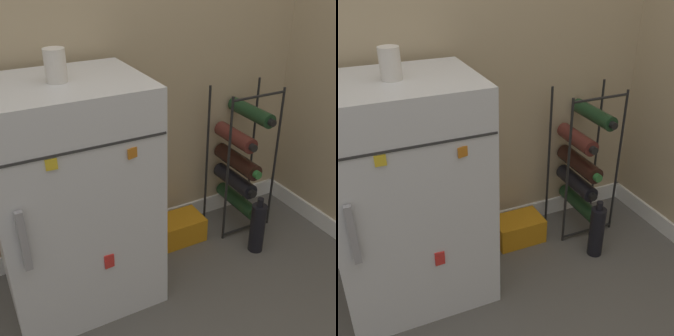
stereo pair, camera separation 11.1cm
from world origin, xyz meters
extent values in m
plane|color=#56544F|center=(0.00, 0.00, 0.00)|extent=(14.00, 14.00, 0.00)
cube|color=white|center=(0.00, 0.70, 0.04)|extent=(6.57, 0.01, 0.09)
cube|color=silver|center=(-0.46, 0.44, 0.46)|extent=(0.58, 0.45, 0.92)
cube|color=#2D2D2D|center=(-0.46, 0.21, 0.77)|extent=(0.57, 0.00, 0.01)
cube|color=#9E9EA3|center=(-0.69, 0.19, 0.51)|extent=(0.02, 0.02, 0.22)
cube|color=yellow|center=(-0.57, 0.20, 0.74)|extent=(0.04, 0.01, 0.04)
cube|color=red|center=(-0.42, 0.20, 0.32)|extent=(0.04, 0.01, 0.04)
cube|color=red|center=(-0.42, 0.20, 0.30)|extent=(0.04, 0.01, 0.04)
cube|color=orange|center=(-0.31, 0.20, 0.72)|extent=(0.04, 0.02, 0.04)
cylinder|color=black|center=(0.27, 0.45, 0.38)|extent=(0.01, 0.01, 0.75)
cylinder|color=black|center=(0.56, 0.45, 0.38)|extent=(0.01, 0.01, 0.75)
cylinder|color=black|center=(0.27, 0.63, 0.38)|extent=(0.01, 0.01, 0.75)
cylinder|color=black|center=(0.56, 0.63, 0.38)|extent=(0.01, 0.01, 0.75)
cylinder|color=black|center=(0.41, 0.45, 0.02)|extent=(0.29, 0.01, 0.01)
cylinder|color=black|center=(0.41, 0.45, 0.73)|extent=(0.29, 0.01, 0.01)
cylinder|color=#19381E|center=(0.41, 0.54, 0.13)|extent=(0.07, 0.29, 0.07)
cylinder|color=gold|center=(0.41, 0.39, 0.13)|extent=(0.03, 0.02, 0.03)
cylinder|color=black|center=(0.38, 0.54, 0.26)|extent=(0.08, 0.27, 0.08)
cylinder|color=black|center=(0.38, 0.40, 0.26)|extent=(0.04, 0.02, 0.04)
cylinder|color=black|center=(0.39, 0.54, 0.37)|extent=(0.08, 0.29, 0.08)
cylinder|color=#2D7033|center=(0.39, 0.38, 0.37)|extent=(0.04, 0.02, 0.04)
cylinder|color=#56231E|center=(0.37, 0.54, 0.51)|extent=(0.07, 0.25, 0.07)
cylinder|color=black|center=(0.37, 0.40, 0.51)|extent=(0.04, 0.02, 0.04)
cylinder|color=#19381E|center=(0.45, 0.54, 0.62)|extent=(0.07, 0.28, 0.07)
cylinder|color=black|center=(0.45, 0.39, 0.62)|extent=(0.03, 0.02, 0.03)
cube|color=orange|center=(0.07, 0.55, 0.06)|extent=(0.24, 0.16, 0.12)
cylinder|color=silver|center=(-0.47, 0.43, 0.98)|extent=(0.07, 0.07, 0.11)
cylinder|color=black|center=(0.36, 0.31, 0.13)|extent=(0.07, 0.07, 0.25)
cylinder|color=black|center=(0.36, 0.31, 0.27)|extent=(0.03, 0.03, 0.04)
camera|label=1|loc=(-0.78, -0.95, 1.32)|focal=45.00mm
camera|label=2|loc=(-0.68, -0.99, 1.32)|focal=45.00mm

